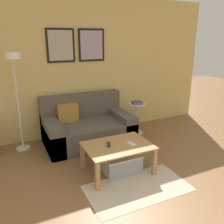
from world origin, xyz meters
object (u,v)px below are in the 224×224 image
book_stack (137,103)px  remote_control (109,144)px  side_table (137,116)px  coffee_table (118,150)px  floor_lamp (16,84)px  cell_phone (131,144)px  storage_bin (121,162)px  couch (87,127)px

book_stack → remote_control: bearing=-135.7°
side_table → book_stack: 0.27m
coffee_table → floor_lamp: 1.83m
floor_lamp → side_table: 2.26m
floor_lamp → side_table: size_ratio=2.68×
book_stack → cell_phone: 1.40m
storage_bin → cell_phone: 0.32m
coffee_table → couch: bearing=92.4°
storage_bin → book_stack: bearing=50.5°
coffee_table → book_stack: size_ratio=4.25×
storage_bin → book_stack: 1.52m
storage_bin → cell_phone: bearing=-16.3°
storage_bin → floor_lamp: bearing=135.7°
coffee_table → storage_bin: coffee_table is taller
couch → coffee_table: bearing=-87.6°
coffee_table → storage_bin: size_ratio=1.69×
floor_lamp → cell_phone: (1.34, -1.21, -0.75)m
couch → storage_bin: bearing=-85.1°
side_table → storage_bin: bearing=-129.3°
couch → floor_lamp: 1.41m
book_stack → floor_lamp: bearing=178.3°
couch → storage_bin: (0.10, -1.16, -0.15)m
couch → floor_lamp: bearing=179.5°
couch → coffee_table: 1.16m
floor_lamp → storage_bin: bearing=-44.3°
side_table → remote_control: bearing=-135.4°
coffee_table → cell_phone: bearing=-13.7°
side_table → cell_phone: (-0.78, -1.16, 0.05)m
side_table → coffee_table: bearing=-131.0°
couch → remote_control: (-0.07, -1.10, 0.14)m
floor_lamp → cell_phone: bearing=-42.1°
couch → floor_lamp: floor_lamp is taller
remote_control → cell_phone: remote_control is taller
couch → book_stack: bearing=-3.0°
couch → cell_phone: (0.24, -1.20, 0.14)m
remote_control → cell_phone: 0.32m
floor_lamp → cell_phone: 1.95m
couch → side_table: bearing=-2.0°
couch → floor_lamp: (-1.10, 0.01, 0.88)m
coffee_table → side_table: 1.48m
remote_control → coffee_table: bearing=0.4°
remote_control → side_table: bearing=67.9°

